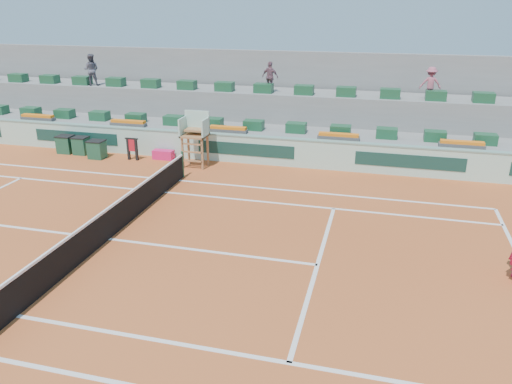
% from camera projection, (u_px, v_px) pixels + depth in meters
% --- Properties ---
extents(ground, '(90.00, 90.00, 0.00)m').
position_uv_depth(ground, '(109.00, 239.00, 15.25)').
color(ground, '#AA4B20').
rests_on(ground, ground).
extents(seating_tier_lower, '(36.00, 4.00, 1.20)m').
position_uv_depth(seating_tier_lower, '(219.00, 135.00, 24.70)').
color(seating_tier_lower, gray).
rests_on(seating_tier_lower, ground).
extents(seating_tier_upper, '(36.00, 2.40, 2.60)m').
position_uv_depth(seating_tier_upper, '(229.00, 114.00, 25.89)').
color(seating_tier_upper, gray).
rests_on(seating_tier_upper, ground).
extents(stadium_back_wall, '(36.00, 0.40, 4.40)m').
position_uv_depth(stadium_back_wall, '(237.00, 92.00, 27.01)').
color(stadium_back_wall, gray).
rests_on(stadium_back_wall, ground).
extents(player_bag, '(0.95, 0.42, 0.42)m').
position_uv_depth(player_bag, '(163.00, 155.00, 22.86)').
color(player_bag, '#E01D64').
rests_on(player_bag, ground).
extents(spectator_left, '(0.92, 0.79, 1.63)m').
position_uv_depth(spectator_left, '(91.00, 70.00, 26.23)').
color(spectator_left, '#4E4E5B').
rests_on(spectator_left, seating_tier_upper).
extents(spectator_mid, '(0.93, 0.58, 1.48)m').
position_uv_depth(spectator_mid, '(270.00, 77.00, 24.27)').
color(spectator_mid, '#7C5261').
rests_on(spectator_mid, seating_tier_upper).
extents(spectator_right, '(0.95, 0.56, 1.46)m').
position_uv_depth(spectator_right, '(431.00, 83.00, 22.49)').
color(spectator_right, '#A65366').
rests_on(spectator_right, seating_tier_upper).
extents(court_lines, '(23.89, 11.09, 0.01)m').
position_uv_depth(court_lines, '(109.00, 239.00, 15.25)').
color(court_lines, white).
rests_on(court_lines, ground).
extents(tennis_net, '(0.10, 11.97, 1.10)m').
position_uv_depth(tennis_net, '(107.00, 223.00, 15.06)').
color(tennis_net, black).
rests_on(tennis_net, ground).
extents(advertising_hoarding, '(36.00, 0.34, 1.26)m').
position_uv_depth(advertising_hoarding, '(205.00, 146.00, 22.69)').
color(advertising_hoarding, '#A8D3C1').
rests_on(advertising_hoarding, ground).
extents(umpire_chair, '(1.10, 0.90, 2.40)m').
position_uv_depth(umpire_chair, '(195.00, 132.00, 21.46)').
color(umpire_chair, '#956138').
rests_on(umpire_chair, ground).
extents(seat_row_lower, '(32.90, 0.60, 0.44)m').
position_uv_depth(seat_row_lower, '(213.00, 123.00, 23.59)').
color(seat_row_lower, '#194C2D').
rests_on(seat_row_lower, seating_tier_lower).
extents(seat_row_upper, '(32.90, 0.60, 0.44)m').
position_uv_depth(seat_row_upper, '(225.00, 86.00, 24.80)').
color(seat_row_upper, '#194C2D').
rests_on(seat_row_upper, seating_tier_upper).
extents(flower_planters, '(26.80, 0.36, 0.28)m').
position_uv_depth(flower_planters, '(177.00, 126.00, 23.25)').
color(flower_planters, '#4A4A4A').
rests_on(flower_planters, seating_tier_lower).
extents(drink_cooler_a, '(0.74, 0.64, 0.84)m').
position_uv_depth(drink_cooler_a, '(97.00, 149.00, 22.92)').
color(drink_cooler_a, '#17462F').
rests_on(drink_cooler_a, ground).
extents(drink_cooler_b, '(0.69, 0.60, 0.84)m').
position_uv_depth(drink_cooler_b, '(81.00, 146.00, 23.52)').
color(drink_cooler_b, '#17462F').
rests_on(drink_cooler_b, ground).
extents(drink_cooler_c, '(0.75, 0.65, 0.84)m').
position_uv_depth(drink_cooler_c, '(66.00, 144.00, 23.74)').
color(drink_cooler_c, '#17462F').
rests_on(drink_cooler_c, ground).
extents(towel_rack, '(0.63, 0.10, 1.03)m').
position_uv_depth(towel_rack, '(132.00, 147.00, 22.60)').
color(towel_rack, black).
rests_on(towel_rack, ground).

